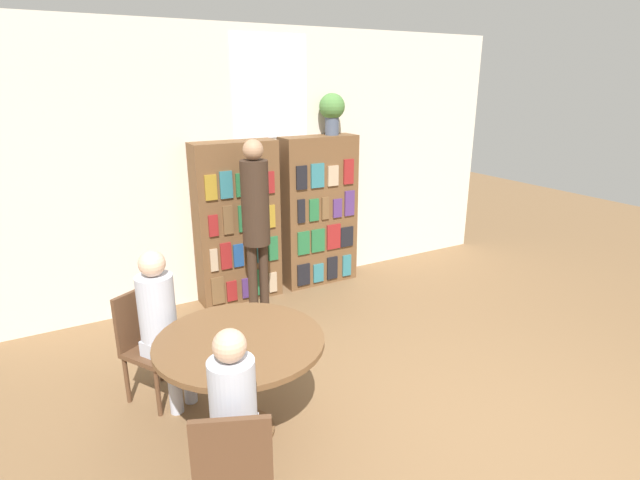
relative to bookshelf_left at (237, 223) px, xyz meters
name	(u,v)px	position (x,y,z in m)	size (l,w,h in m)	color
ground_plane	(490,456)	(0.52, -3.28, -0.90)	(16.00, 16.00, 0.00)	brown
wall_back	(271,163)	(0.52, 0.19, 0.60)	(6.40, 0.07, 3.00)	beige
bookshelf_left	(237,223)	(0.00, 0.00, 0.00)	(0.93, 0.34, 1.81)	brown
bookshelf_right	(319,212)	(1.05, 0.00, 0.00)	(0.93, 0.34, 1.81)	brown
flower_vase	(332,110)	(1.23, 0.00, 1.20)	(0.30, 0.30, 0.48)	#475166
reading_table	(240,356)	(-0.83, -2.22, -0.28)	(1.16, 1.16, 0.75)	brown
chair_near_camera	(235,470)	(-1.19, -3.06, -0.41)	(0.53, 0.53, 0.89)	brown
chair_left_side	(148,340)	(-1.30, -1.43, -0.41)	(0.55, 0.55, 0.89)	brown
seated_reader_left	(162,319)	(-1.21, -1.58, -0.18)	(0.40, 0.42, 1.25)	#B2B7C6
seated_reader_right	(235,415)	(-1.12, -2.90, -0.21)	(0.36, 0.40, 1.24)	#B2B7C6
librarian_standing	(256,211)	(0.02, -0.50, 0.25)	(0.28, 0.55, 1.88)	#332319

